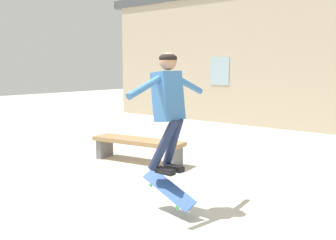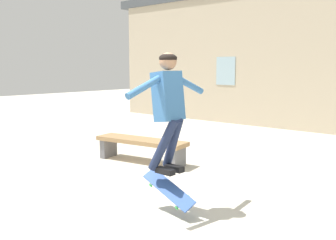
# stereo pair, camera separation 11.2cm
# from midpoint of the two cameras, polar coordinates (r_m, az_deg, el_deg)

# --- Properties ---
(ground_plane) EXTENTS (40.00, 40.00, 0.00)m
(ground_plane) POSITION_cam_midpoint_polar(r_m,az_deg,el_deg) (4.89, -6.57, -13.67)
(ground_plane) COLOR beige
(building_backdrop) EXTENTS (15.98, 0.52, 5.47)m
(building_backdrop) POSITION_cam_midpoint_polar(r_m,az_deg,el_deg) (11.23, 23.40, 9.71)
(building_backdrop) COLOR #B7A88E
(building_backdrop) RESTS_ON ground_plane
(park_bench) EXTENTS (1.92, 0.76, 0.45)m
(park_bench) POSITION_cam_midpoint_polar(r_m,az_deg,el_deg) (7.18, -3.67, -3.79)
(park_bench) COLOR #99754C
(park_bench) RESTS_ON ground_plane
(skater) EXTENTS (0.41, 1.32, 1.47)m
(skater) POSITION_cam_midpoint_polar(r_m,az_deg,el_deg) (4.55, 0.72, 2.78)
(skater) COLOR teal
(skateboard_flipping) EXTENTS (0.78, 0.26, 0.41)m
(skateboard_flipping) POSITION_cam_midpoint_polar(r_m,az_deg,el_deg) (4.69, 0.79, -10.48)
(skateboard_flipping) COLOR #2D519E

